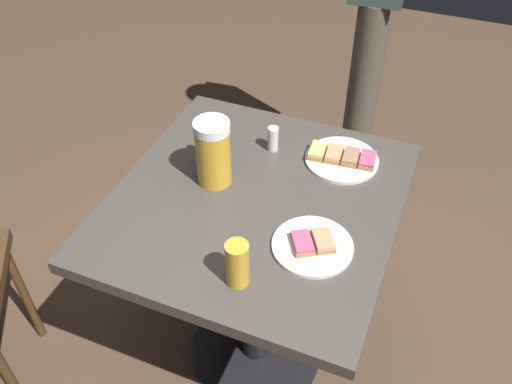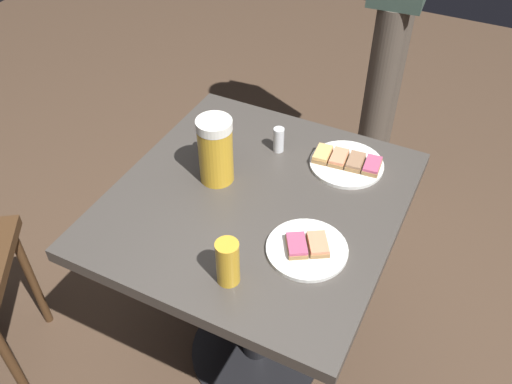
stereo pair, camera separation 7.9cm
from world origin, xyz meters
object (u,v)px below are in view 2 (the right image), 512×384
at_px(plate_near, 347,162).
at_px(salt_shaker, 279,140).
at_px(plate_far, 307,248).
at_px(beer_glass_small, 228,262).
at_px(beer_mug, 215,149).

xyz_separation_m(plate_near, salt_shaker, (-0.02, 0.20, 0.03)).
bearing_deg(plate_far, beer_glass_small, 141.75).
height_order(plate_far, beer_glass_small, beer_glass_small).
relative_size(plate_far, beer_mug, 1.03).
bearing_deg(plate_far, plate_near, 3.82).
relative_size(beer_mug, salt_shaker, 2.51).
bearing_deg(salt_shaker, beer_mug, 151.15).
height_order(beer_glass_small, salt_shaker, beer_glass_small).
bearing_deg(beer_glass_small, plate_far, -38.25).
height_order(plate_far, beer_mug, beer_mug).
bearing_deg(beer_mug, beer_glass_small, -146.26).
distance_m(beer_glass_small, salt_shaker, 0.48).
xyz_separation_m(plate_far, beer_glass_small, (-0.15, 0.12, 0.05)).
xyz_separation_m(beer_mug, salt_shaker, (0.18, -0.10, -0.06)).
bearing_deg(salt_shaker, beer_glass_small, -168.43).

